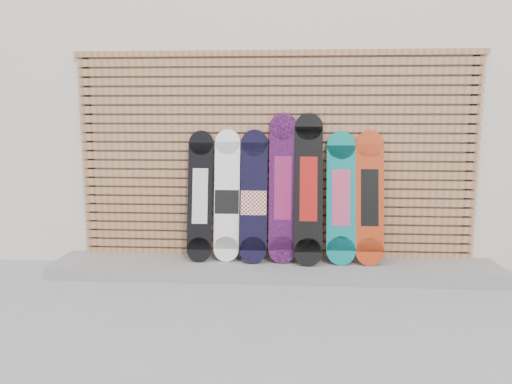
% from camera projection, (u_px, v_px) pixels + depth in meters
% --- Properties ---
extents(ground, '(80.00, 80.00, 0.00)m').
position_uv_depth(ground, '(289.00, 298.00, 4.51)').
color(ground, gray).
rests_on(ground, ground).
extents(building, '(12.00, 5.00, 3.60)m').
position_uv_depth(building, '(323.00, 104.00, 7.64)').
color(building, silver).
rests_on(building, ground).
extents(concrete_step, '(4.60, 0.70, 0.12)m').
position_uv_depth(concrete_step, '(274.00, 268.00, 5.18)').
color(concrete_step, gray).
rests_on(concrete_step, ground).
extents(slat_wall, '(4.26, 0.08, 2.29)m').
position_uv_depth(slat_wall, '(276.00, 156.00, 5.28)').
color(slat_wall, '#A46B44').
rests_on(slat_wall, ground).
extents(snowboard_0, '(0.26, 0.31, 1.36)m').
position_uv_depth(snowboard_0, '(200.00, 196.00, 5.22)').
color(snowboard_0, black).
rests_on(snowboard_0, concrete_step).
extents(snowboard_1, '(0.27, 0.27, 1.37)m').
position_uv_depth(snowboard_1, '(227.00, 196.00, 5.22)').
color(snowboard_1, white).
rests_on(snowboard_1, concrete_step).
extents(snowboard_2, '(0.28, 0.34, 1.37)m').
position_uv_depth(snowboard_2, '(254.00, 197.00, 5.17)').
color(snowboard_2, black).
rests_on(snowboard_2, concrete_step).
extents(snowboard_3, '(0.28, 0.31, 1.54)m').
position_uv_depth(snowboard_3, '(283.00, 188.00, 5.15)').
color(snowboard_3, black).
rests_on(snowboard_3, concrete_step).
extents(snowboard_4, '(0.29, 0.39, 1.54)m').
position_uv_depth(snowboard_4, '(308.00, 189.00, 5.10)').
color(snowboard_4, black).
rests_on(snowboard_4, concrete_step).
extents(snowboard_5, '(0.30, 0.33, 1.35)m').
position_uv_depth(snowboard_5, '(341.00, 198.00, 5.12)').
color(snowboard_5, '#0C7475').
rests_on(snowboard_5, concrete_step).
extents(snowboard_6, '(0.29, 0.33, 1.36)m').
position_uv_depth(snowboard_6, '(370.00, 198.00, 5.10)').
color(snowboard_6, '#B63513').
rests_on(snowboard_6, concrete_step).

